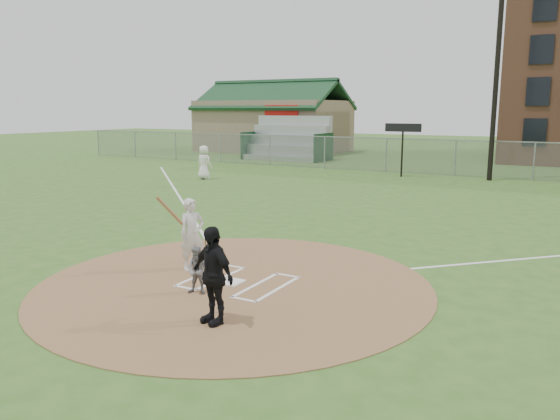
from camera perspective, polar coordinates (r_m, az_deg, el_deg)
The scene contains 14 objects.
ground at distance 11.84m, azimuth -4.78°, elevation -7.75°, with size 140.00×140.00×0.00m, color #366121.
dirt_circle at distance 11.84m, azimuth -4.78°, elevation -7.70°, with size 8.40×8.40×0.02m, color #926B45.
home_plate at distance 11.90m, azimuth -5.13°, elevation -7.49°, with size 0.47×0.47×0.03m, color white.
foul_line_third at distance 24.15m, azimuth -10.56°, elevation 1.53°, with size 0.10×24.00×0.01m, color white.
catcher at distance 11.15m, azimuth -8.56°, elevation -6.27°, with size 0.47×0.37×0.97m, color gray.
umpire at distance 9.54m, azimuth -7.05°, elevation -6.76°, with size 1.01×0.42×1.73m, color black.
ondeck_player at distance 29.44m, azimuth -7.94°, elevation 4.94°, with size 0.87×0.57×1.79m, color white.
batters_boxes at distance 11.95m, azimuth -4.38°, elevation -7.44°, with size 2.08×1.88×0.01m.
batter_at_plate at distance 12.76m, azimuth -9.19°, elevation -2.49°, with size 0.84×1.01×1.78m.
outfield_fence at distance 32.04m, azimuth 17.85°, elevation 5.21°, with size 56.08×0.08×2.03m.
bleachers at distance 40.47m, azimuth 0.71°, elevation 7.53°, with size 6.08×3.20×3.20m.
clubhouse at distance 48.81m, azimuth -0.64°, elevation 8.98°, with size 12.20×8.71×6.23m.
light_pole at distance 30.74m, azimuth 21.84°, elevation 15.22°, with size 1.20×0.30×12.22m.
scoreboard_sign at distance 30.82m, azimuth 12.72°, elevation 7.82°, with size 2.00×0.10×2.93m.
Camera 1 is at (6.33, -9.29, 3.71)m, focal length 35.00 mm.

